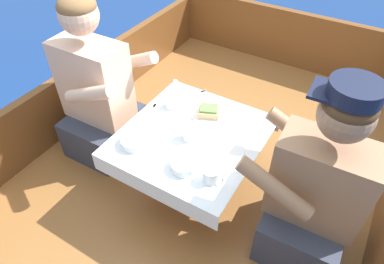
{
  "coord_description": "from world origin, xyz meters",
  "views": [
    {
      "loc": [
        0.66,
        -1.25,
        1.96
      ],
      "look_at": [
        0.0,
        -0.14,
        0.78
      ],
      "focal_mm": 32.0,
      "sensor_mm": 36.0,
      "label": 1
    }
  ],
  "objects_px": {
    "person_starboard": "(314,193)",
    "coffee_cup_port": "(189,133)",
    "coffee_cup_center": "(211,175)",
    "sandwich": "(209,111)",
    "coffee_cup_starboard": "(172,103)",
    "person_port": "(98,96)"
  },
  "relations": [
    {
      "from": "coffee_cup_starboard",
      "to": "coffee_cup_center",
      "type": "xyz_separation_m",
      "value": [
        0.44,
        -0.35,
        0.0
      ]
    },
    {
      "from": "person_starboard",
      "to": "coffee_cup_center",
      "type": "relative_size",
      "value": 9.65
    },
    {
      "from": "person_port",
      "to": "coffee_cup_center",
      "type": "distance_m",
      "value": 0.9
    },
    {
      "from": "person_starboard",
      "to": "coffee_cup_port",
      "type": "distance_m",
      "value": 0.65
    },
    {
      "from": "person_starboard",
      "to": "person_port",
      "type": "bearing_deg",
      "value": -3.71
    },
    {
      "from": "coffee_cup_starboard",
      "to": "person_starboard",
      "type": "bearing_deg",
      "value": -10.9
    },
    {
      "from": "sandwich",
      "to": "coffee_cup_port",
      "type": "bearing_deg",
      "value": -89.11
    },
    {
      "from": "coffee_cup_port",
      "to": "coffee_cup_center",
      "type": "distance_m",
      "value": 0.29
    },
    {
      "from": "sandwich",
      "to": "person_port",
      "type": "bearing_deg",
      "value": -164.66
    },
    {
      "from": "sandwich",
      "to": "coffee_cup_center",
      "type": "relative_size",
      "value": 1.39
    },
    {
      "from": "coffee_cup_port",
      "to": "person_starboard",
      "type": "bearing_deg",
      "value": -0.03
    },
    {
      "from": "person_port",
      "to": "coffee_cup_port",
      "type": "xyz_separation_m",
      "value": [
        0.65,
        -0.03,
        0.04
      ]
    },
    {
      "from": "person_starboard",
      "to": "coffee_cup_port",
      "type": "relative_size",
      "value": 9.94
    },
    {
      "from": "person_starboard",
      "to": "coffee_cup_starboard",
      "type": "bearing_deg",
      "value": -13.19
    },
    {
      "from": "coffee_cup_starboard",
      "to": "sandwich",
      "type": "bearing_deg",
      "value": 11.54
    },
    {
      "from": "coffee_cup_port",
      "to": "coffee_cup_center",
      "type": "height_order",
      "value": "coffee_cup_port"
    },
    {
      "from": "person_starboard",
      "to": "coffee_cup_center",
      "type": "height_order",
      "value": "person_starboard"
    },
    {
      "from": "person_port",
      "to": "coffee_cup_starboard",
      "type": "xyz_separation_m",
      "value": [
        0.43,
        0.13,
        0.03
      ]
    },
    {
      "from": "person_port",
      "to": "coffee_cup_center",
      "type": "bearing_deg",
      "value": -15.16
    },
    {
      "from": "sandwich",
      "to": "coffee_cup_starboard",
      "type": "height_order",
      "value": "coffee_cup_starboard"
    },
    {
      "from": "person_port",
      "to": "coffee_cup_port",
      "type": "distance_m",
      "value": 0.65
    },
    {
      "from": "person_starboard",
      "to": "coffee_cup_center",
      "type": "xyz_separation_m",
      "value": [
        -0.42,
        -0.18,
        0.05
      ]
    }
  ]
}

